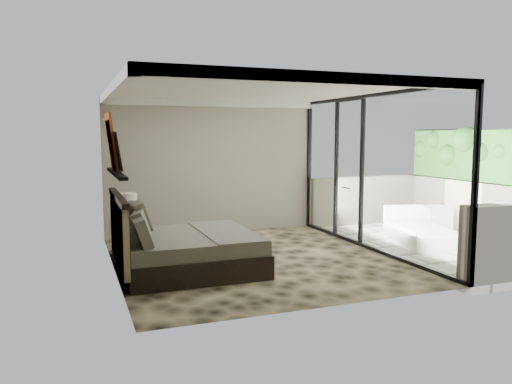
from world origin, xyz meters
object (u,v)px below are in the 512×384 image
object	(u,v)px
bed	(182,249)
lounger	(418,233)
nightstand	(130,240)
table_lamp	(128,205)
ottoman	(434,219)

from	to	relation	value
bed	lounger	distance (m)	4.70
nightstand	lounger	size ratio (longest dim) A/B	0.31
table_lamp	nightstand	bearing A→B (deg)	57.75
table_lamp	ottoman	world-z (taller)	table_lamp
bed	ottoman	size ratio (longest dim) A/B	3.80
bed	ottoman	bearing A→B (deg)	11.43
nightstand	ottoman	world-z (taller)	same
bed	ottoman	xyz separation A→B (m)	(5.72, 1.16, -0.07)
table_lamp	ottoman	xyz separation A→B (m)	(6.38, -0.10, -0.61)
ottoman	lounger	bearing A→B (deg)	-143.36
nightstand	table_lamp	bearing A→B (deg)	-140.34
bed	lounger	size ratio (longest dim) A/B	1.18
nightstand	table_lamp	distance (m)	0.61
nightstand	bed	bearing A→B (deg)	-82.05
ottoman	lounger	world-z (taller)	lounger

